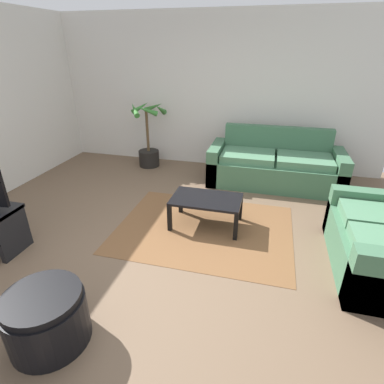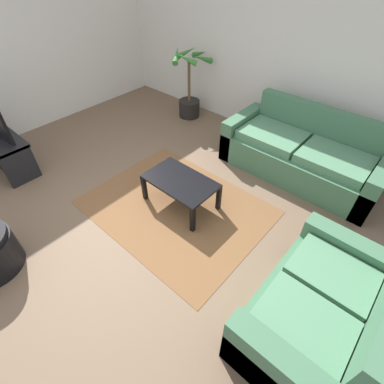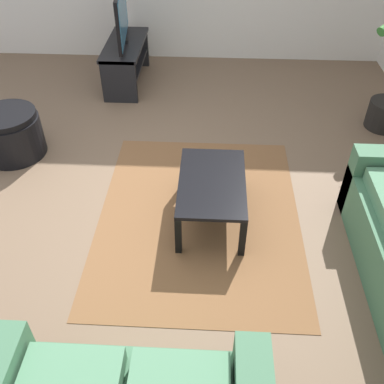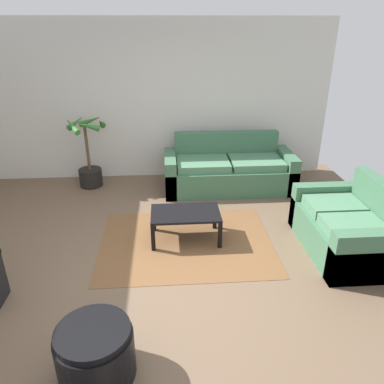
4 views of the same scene
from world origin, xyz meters
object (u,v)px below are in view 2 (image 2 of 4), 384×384
(tv_stand, at_px, (2,147))
(potted_palm, at_px, (190,93))
(couch_main, at_px, (301,155))
(coffee_table, at_px, (180,184))
(couch_loveseat, at_px, (321,314))

(tv_stand, bearing_deg, potted_palm, 72.68)
(couch_main, height_order, tv_stand, couch_main)
(tv_stand, xyz_separation_m, coffee_table, (2.46, 1.12, -0.00))
(couch_main, xyz_separation_m, potted_palm, (-2.35, 0.27, 0.15))
(couch_loveseat, height_order, tv_stand, couch_loveseat)
(potted_palm, bearing_deg, coffee_table, -50.84)
(tv_stand, relative_size, potted_palm, 0.88)
(couch_loveseat, distance_m, tv_stand, 4.48)
(couch_main, bearing_deg, tv_stand, -140.29)
(couch_main, xyz_separation_m, couch_loveseat, (1.13, -2.01, -0.01))
(coffee_table, bearing_deg, tv_stand, -155.49)
(couch_main, height_order, couch_loveseat, same)
(couch_main, distance_m, tv_stand, 4.27)
(couch_loveseat, relative_size, coffee_table, 1.62)
(couch_main, relative_size, coffee_table, 2.44)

